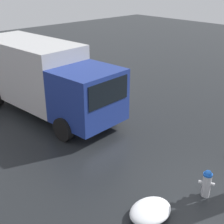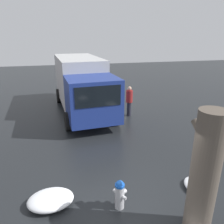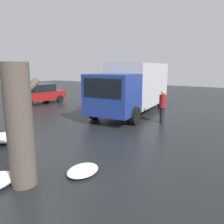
{
  "view_description": "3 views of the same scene",
  "coord_description": "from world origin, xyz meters",
  "px_view_note": "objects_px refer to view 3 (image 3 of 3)",
  "views": [
    {
      "loc": [
        -3.34,
        6.76,
        5.72
      ],
      "look_at": [
        4.14,
        -0.3,
        1.14
      ],
      "focal_mm": 50.0,
      "sensor_mm": 36.0,
      "label": 1
    },
    {
      "loc": [
        -4.43,
        1.29,
        4.31
      ],
      "look_at": [
        3.98,
        -0.77,
        1.24
      ],
      "focal_mm": 35.0,
      "sensor_mm": 36.0,
      "label": 2
    },
    {
      "loc": [
        -4.06,
        -6.02,
        2.83
      ],
      "look_at": [
        4.68,
        -0.53,
        0.7
      ],
      "focal_mm": 35.0,
      "sensor_mm": 36.0,
      "label": 3
    }
  ],
  "objects_px": {
    "tree_trunk": "(20,126)",
    "delivery_truck": "(134,86)",
    "fire_hydrant": "(21,143)",
    "pedestrian": "(163,105)",
    "parked_car": "(38,94)"
  },
  "relations": [
    {
      "from": "tree_trunk",
      "to": "pedestrian",
      "type": "height_order",
      "value": "tree_trunk"
    },
    {
      "from": "delivery_truck",
      "to": "fire_hydrant",
      "type": "bearing_deg",
      "value": 86.08
    },
    {
      "from": "pedestrian",
      "to": "tree_trunk",
      "type": "bearing_deg",
      "value": -65.41
    },
    {
      "from": "delivery_truck",
      "to": "pedestrian",
      "type": "bearing_deg",
      "value": 143.31
    },
    {
      "from": "tree_trunk",
      "to": "delivery_truck",
      "type": "xyz_separation_m",
      "value": [
        9.15,
        1.63,
        0.17
      ]
    },
    {
      "from": "pedestrian",
      "to": "parked_car",
      "type": "height_order",
      "value": "pedestrian"
    },
    {
      "from": "fire_hydrant",
      "to": "delivery_truck",
      "type": "xyz_separation_m",
      "value": [
        8.11,
        0.05,
        1.23
      ]
    },
    {
      "from": "fire_hydrant",
      "to": "pedestrian",
      "type": "height_order",
      "value": "pedestrian"
    },
    {
      "from": "fire_hydrant",
      "to": "delivery_truck",
      "type": "relative_size",
      "value": 0.11
    },
    {
      "from": "fire_hydrant",
      "to": "parked_car",
      "type": "height_order",
      "value": "parked_car"
    },
    {
      "from": "pedestrian",
      "to": "parked_car",
      "type": "relative_size",
      "value": 0.4
    },
    {
      "from": "delivery_truck",
      "to": "pedestrian",
      "type": "distance_m",
      "value": 2.97
    },
    {
      "from": "delivery_truck",
      "to": "parked_car",
      "type": "xyz_separation_m",
      "value": [
        -0.79,
        7.94,
        -0.89
      ]
    },
    {
      "from": "tree_trunk",
      "to": "pedestrian",
      "type": "relative_size",
      "value": 1.75
    },
    {
      "from": "fire_hydrant",
      "to": "parked_car",
      "type": "relative_size",
      "value": 0.2
    }
  ]
}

